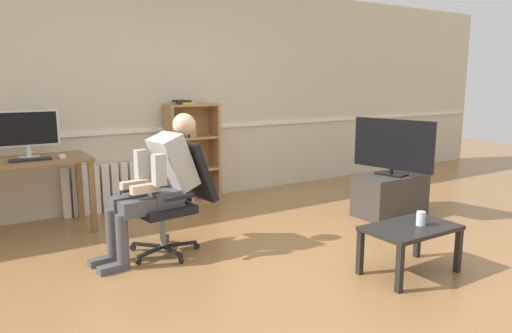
# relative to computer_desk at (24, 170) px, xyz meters

# --- Properties ---
(ground_plane) EXTENTS (18.00, 18.00, 0.00)m
(ground_plane) POSITION_rel_computer_desk_xyz_m (1.70, -2.15, -0.65)
(ground_plane) COLOR olive
(back_wall) EXTENTS (12.00, 0.13, 2.70)m
(back_wall) POSITION_rel_computer_desk_xyz_m (1.70, 0.50, 0.70)
(back_wall) COLOR beige
(back_wall) RESTS_ON ground_plane
(computer_desk) EXTENTS (1.20, 0.65, 0.76)m
(computer_desk) POSITION_rel_computer_desk_xyz_m (0.00, 0.00, 0.00)
(computer_desk) COLOR olive
(computer_desk) RESTS_ON ground_plane
(imac_monitor) EXTENTS (0.60, 0.14, 0.47)m
(imac_monitor) POSITION_rel_computer_desk_xyz_m (0.06, 0.08, 0.38)
(imac_monitor) COLOR silver
(imac_monitor) RESTS_ON computer_desk
(keyboard) EXTENTS (0.37, 0.12, 0.02)m
(keyboard) POSITION_rel_computer_desk_xyz_m (0.04, -0.14, 0.12)
(keyboard) COLOR black
(keyboard) RESTS_ON computer_desk
(computer_mouse) EXTENTS (0.06, 0.10, 0.03)m
(computer_mouse) POSITION_rel_computer_desk_xyz_m (0.33, -0.12, 0.13)
(computer_mouse) COLOR white
(computer_mouse) RESTS_ON computer_desk
(bookshelf) EXTENTS (0.64, 0.29, 1.28)m
(bookshelf) POSITION_rel_computer_desk_xyz_m (1.89, 0.29, -0.05)
(bookshelf) COLOR #AD7F4C
(bookshelf) RESTS_ON ground_plane
(radiator) EXTENTS (0.95, 0.08, 0.56)m
(radiator) POSITION_rel_computer_desk_xyz_m (0.87, 0.39, -0.36)
(radiator) COLOR white
(radiator) RESTS_ON ground_plane
(office_chair) EXTENTS (0.78, 0.63, 0.98)m
(office_chair) POSITION_rel_computer_desk_xyz_m (1.07, -1.22, -0.12)
(office_chair) COLOR black
(office_chair) RESTS_ON ground_plane
(person_seated) EXTENTS (0.98, 0.43, 1.23)m
(person_seated) POSITION_rel_computer_desk_xyz_m (0.88, -1.25, 0.01)
(person_seated) COLOR #4C4C51
(person_seated) RESTS_ON ground_plane
(tv_stand) EXTENTS (0.81, 0.44, 0.46)m
(tv_stand) POSITION_rel_computer_desk_xyz_m (3.55, -1.48, -0.42)
(tv_stand) COLOR #3D3833
(tv_stand) RESTS_ON ground_plane
(tv_screen) EXTENTS (0.26, 0.95, 0.63)m
(tv_screen) POSITION_rel_computer_desk_xyz_m (3.55, -1.48, 0.15)
(tv_screen) COLOR black
(tv_screen) RESTS_ON tv_stand
(coffee_table) EXTENTS (0.75, 0.45, 0.39)m
(coffee_table) POSITION_rel_computer_desk_xyz_m (2.40, -2.70, -0.31)
(coffee_table) COLOR black
(coffee_table) RESTS_ON ground_plane
(drinking_glass) EXTENTS (0.07, 0.07, 0.11)m
(drinking_glass) POSITION_rel_computer_desk_xyz_m (2.48, -2.73, -0.20)
(drinking_glass) COLOR silver
(drinking_glass) RESTS_ON coffee_table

